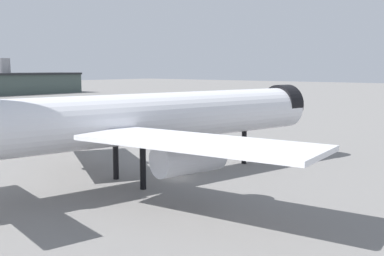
{
  "coord_description": "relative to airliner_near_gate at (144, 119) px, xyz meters",
  "views": [
    {
      "loc": [
        -49.91,
        -43.09,
        15.95
      ],
      "look_at": [
        4.26,
        1.08,
        6.9
      ],
      "focal_mm": 43.62,
      "sensor_mm": 36.0,
      "label": 1
    }
  ],
  "objects": [
    {
      "name": "airliner_near_gate",
      "position": [
        0.0,
        0.0,
        0.0
      ],
      "size": [
        68.27,
        61.23,
        20.01
      ],
      "rotation": [
        0.0,
        0.0,
        -0.22
      ],
      "color": "white",
      "rests_on": "ground"
    },
    {
      "name": "ground",
      "position": [
        4.02,
        -2.9,
        -8.82
      ],
      "size": [
        900.0,
        900.0,
        0.0
      ],
      "primitive_type": "plane",
      "color": "slate"
    }
  ]
}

